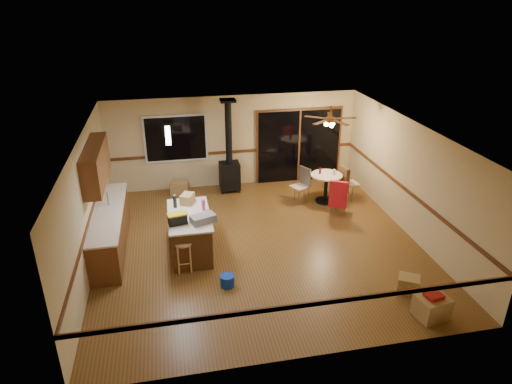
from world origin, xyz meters
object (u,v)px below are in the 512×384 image
object	(u,v)px
wood_stove	(229,166)
box_under_window	(179,188)
box_corner_b	(408,284)
bar_stool	(184,256)
blue_bucket	(227,281)
box_corner_a	(432,307)
dining_table	(326,183)
chair_left	(302,181)
kitchen_island	(190,233)
chair_right	(344,179)
toolbox_black	(178,219)
toolbox_grey	(203,219)
chair_near	(338,194)

from	to	relation	value
wood_stove	box_under_window	xyz separation A→B (m)	(-1.40, 0.05, -0.55)
box_under_window	box_corner_b	xyz separation A→B (m)	(4.03, -5.35, -0.03)
bar_stool	blue_bucket	size ratio (longest dim) A/B	2.42
box_corner_a	bar_stool	bearing A→B (deg)	151.09
blue_bucket	dining_table	bearing A→B (deg)	46.29
chair_left	box_corner_b	distance (m)	4.34
kitchen_island	dining_table	size ratio (longest dim) A/B	2.04
blue_bucket	box_corner_a	size ratio (longest dim) A/B	0.52
wood_stove	bar_stool	distance (m)	4.06
bar_stool	chair_right	xyz separation A→B (m)	(4.40, 2.58, 0.27)
toolbox_black	box_under_window	world-z (taller)	toolbox_black
toolbox_black	box_corner_a	bearing A→B (deg)	-31.92
box_under_window	box_corner_b	distance (m)	6.69
chair_left	toolbox_black	bearing A→B (deg)	-144.66
wood_stove	toolbox_grey	bearing A→B (deg)	-106.71
toolbox_black	box_corner_a	size ratio (longest dim) A/B	0.69
bar_stool	box_under_window	size ratio (longest dim) A/B	1.46
chair_near	box_corner_b	world-z (taller)	chair_near
toolbox_black	box_corner_b	distance (m)	4.65
kitchen_island	chair_near	bearing A→B (deg)	14.73
bar_stool	box_corner_b	bearing A→B (deg)	-20.49
dining_table	box_corner_a	bearing A→B (deg)	-87.02
toolbox_grey	box_corner_a	distance (m)	4.57
box_corner_a	chair_near	bearing A→B (deg)	93.42
toolbox_grey	toolbox_black	world-z (taller)	toolbox_black
blue_bucket	chair_left	size ratio (longest dim) A/B	0.50
box_corner_a	box_corner_b	xyz separation A→B (m)	(-0.03, 0.75, -0.04)
toolbox_grey	box_corner_b	size ratio (longest dim) A/B	1.29
blue_bucket	chair_left	xyz separation A→B (m)	(2.50, 3.40, 0.48)
blue_bucket	chair_near	size ratio (longest dim) A/B	0.39
chair_left	box_corner_a	distance (m)	5.07
toolbox_black	dining_table	world-z (taller)	toolbox_black
kitchen_island	chair_near	world-z (taller)	chair_near
toolbox_black	chair_left	size ratio (longest dim) A/B	0.67
blue_bucket	box_corner_a	distance (m)	3.71
blue_bucket	box_corner_a	bearing A→B (deg)	-25.30
toolbox_grey	box_corner_a	xyz separation A→B (m)	(3.69, -2.59, -0.78)
box_corner_b	box_under_window	bearing A→B (deg)	126.98
chair_left	dining_table	bearing A→B (deg)	-13.82
box_under_window	box_corner_a	size ratio (longest dim) A/B	0.86
blue_bucket	dining_table	world-z (taller)	dining_table
box_under_window	box_corner_a	distance (m)	7.32
toolbox_black	blue_bucket	bearing A→B (deg)	-50.70
wood_stove	blue_bucket	world-z (taller)	wood_stove
wood_stove	bar_stool	xyz separation A→B (m)	(-1.48, -3.77, -0.40)
box_corner_a	chair_left	bearing A→B (deg)	99.77
chair_right	dining_table	bearing A→B (deg)	-177.27
toolbox_grey	box_under_window	size ratio (longest dim) A/B	1.10
chair_right	box_corner_a	xyz separation A→B (m)	(-0.27, -4.86, -0.40)
kitchen_island	bar_stool	distance (m)	0.75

